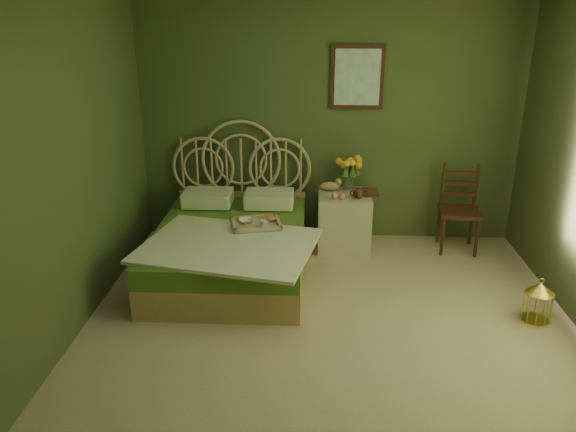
# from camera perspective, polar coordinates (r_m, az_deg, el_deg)

# --- Properties ---
(floor) EXTENTS (4.50, 4.50, 0.00)m
(floor) POSITION_cam_1_polar(r_m,az_deg,el_deg) (4.40, 4.36, -13.28)
(floor) COLOR #C9AE91
(floor) RESTS_ON ground
(wall_back) EXTENTS (4.00, 0.00, 4.00)m
(wall_back) POSITION_cam_1_polar(r_m,az_deg,el_deg) (6.00, 4.19, 9.67)
(wall_back) COLOR #4A582E
(wall_back) RESTS_ON floor
(wall_left) EXTENTS (0.00, 4.50, 4.50)m
(wall_left) POSITION_cam_1_polar(r_m,az_deg,el_deg) (4.24, -23.26, 3.22)
(wall_left) COLOR #4A582E
(wall_left) RESTS_ON floor
(wall_art) EXTENTS (0.54, 0.04, 0.64)m
(wall_art) POSITION_cam_1_polar(r_m,az_deg,el_deg) (5.92, 7.05, 13.82)
(wall_art) COLOR #33180E
(wall_art) RESTS_ON wall_back
(bed) EXTENTS (1.65, 2.09, 1.29)m
(bed) POSITION_cam_1_polar(r_m,az_deg,el_deg) (5.44, -5.75, -2.80)
(bed) COLOR tan
(bed) RESTS_ON floor
(nightstand) EXTENTS (0.54, 0.54, 1.03)m
(nightstand) POSITION_cam_1_polar(r_m,az_deg,el_deg) (5.96, 5.75, 0.14)
(nightstand) COLOR beige
(nightstand) RESTS_ON floor
(chair) EXTENTS (0.43, 0.43, 0.90)m
(chair) POSITION_cam_1_polar(r_m,az_deg,el_deg) (6.14, 16.93, 1.29)
(chair) COLOR #33180E
(chair) RESTS_ON floor
(birdcage) EXTENTS (0.23, 0.23, 0.34)m
(birdcage) POSITION_cam_1_polar(r_m,az_deg,el_deg) (5.08, 24.03, -8.00)
(birdcage) COLOR gold
(birdcage) RESTS_ON floor
(book_lower) EXTENTS (0.17, 0.23, 0.02)m
(book_lower) POSITION_cam_1_polar(r_m,az_deg,el_deg) (5.89, 7.53, 2.35)
(book_lower) COLOR #381E0F
(book_lower) RESTS_ON nightstand
(book_upper) EXTENTS (0.17, 0.23, 0.02)m
(book_upper) POSITION_cam_1_polar(r_m,az_deg,el_deg) (5.89, 7.54, 2.53)
(book_upper) COLOR #472819
(book_upper) RESTS_ON nightstand
(cereal_bowl) EXTENTS (0.18, 0.18, 0.03)m
(cereal_bowl) POSITION_cam_1_polar(r_m,az_deg,el_deg) (5.35, -4.27, -0.50)
(cereal_bowl) COLOR white
(cereal_bowl) RESTS_ON bed
(coffee_cup) EXTENTS (0.09, 0.09, 0.07)m
(coffee_cup) POSITION_cam_1_polar(r_m,az_deg,el_deg) (5.22, -2.45, -0.78)
(coffee_cup) COLOR white
(coffee_cup) RESTS_ON bed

